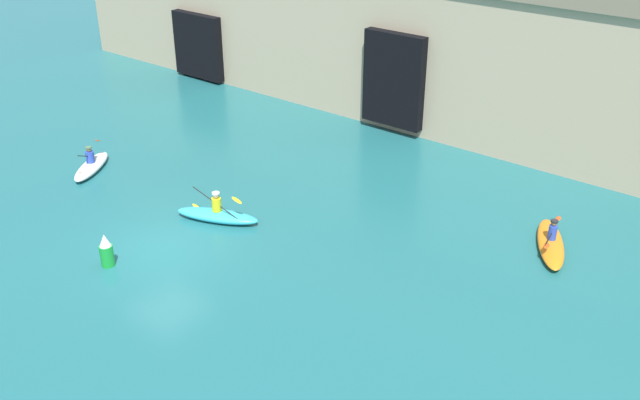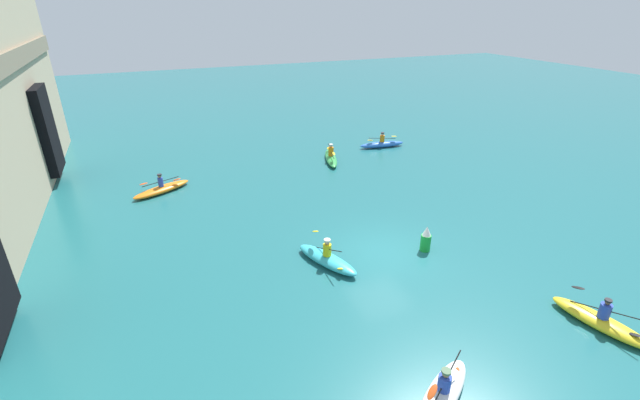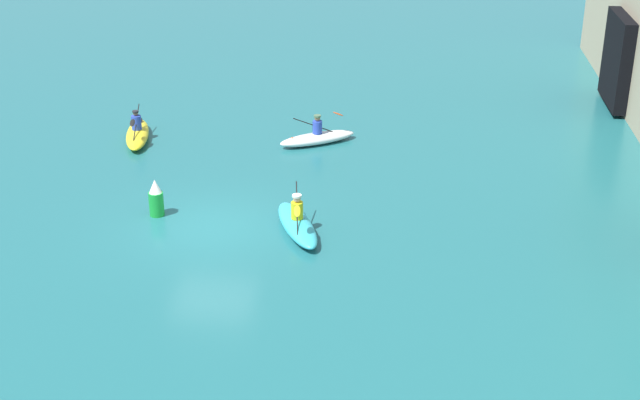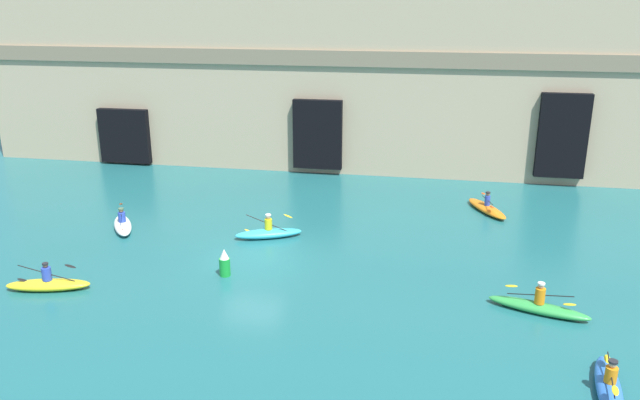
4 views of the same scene
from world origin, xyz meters
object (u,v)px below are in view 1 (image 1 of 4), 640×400
Objects in this scene: kayak_cyan at (217,215)px; kayak_orange at (551,243)px; kayak_white at (91,166)px; marker_buoy at (106,251)px.

kayak_orange is at bearing -173.48° from kayak_cyan.
kayak_white reaches higher than kayak_orange.
kayak_cyan is at bearing 60.36° from kayak_white.
marker_buoy is (-0.66, -4.35, 0.29)m from kayak_cyan.
kayak_white is 0.85× the size of kayak_orange.
kayak_cyan is 4.41m from marker_buoy.
kayak_orange is (17.56, 5.92, -0.03)m from kayak_white.
kayak_cyan reaches higher than kayak_white.
kayak_orange is 14.86m from marker_buoy.
kayak_cyan is 0.94× the size of kayak_orange.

